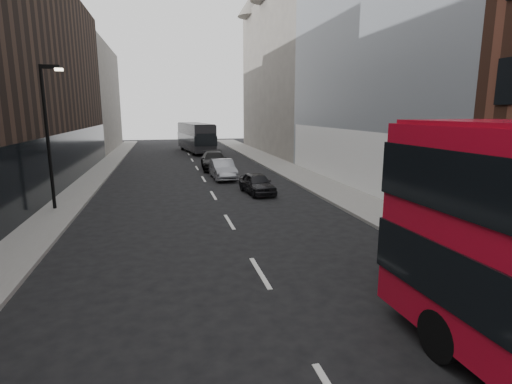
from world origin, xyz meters
TOP-DOWN VIEW (x-y plane):
  - sidewalk_right at (7.50, 25.00)m, footprint 3.00×80.00m
  - sidewalk_left at (-8.00, 25.00)m, footprint 2.00×80.00m
  - building_modern_block at (11.47, 21.00)m, footprint 5.03×22.00m
  - building_victorian at (11.38, 44.00)m, footprint 6.50×24.00m
  - building_left_mid at (-11.50, 30.00)m, footprint 5.00×24.00m
  - building_left_far at (-11.50, 52.00)m, footprint 5.00×20.00m
  - street_lamp at (-8.22, 18.00)m, footprint 1.06×0.22m
  - grey_bus at (1.04, 46.06)m, footprint 3.96×11.13m
  - car_a at (2.70, 20.00)m, footprint 1.89×3.86m
  - car_b at (1.43, 25.87)m, footprint 1.68×4.45m
  - car_c at (1.41, 30.93)m, footprint 2.33×5.33m

SIDE VIEW (x-z plane):
  - sidewalk_right at x=7.50m, z-range 0.00..0.15m
  - sidewalk_left at x=-8.00m, z-range 0.00..0.15m
  - car_a at x=2.70m, z-range 0.00..1.27m
  - car_b at x=1.43m, z-range 0.00..1.45m
  - car_c at x=1.41m, z-range 0.00..1.52m
  - grey_bus at x=1.04m, z-range 0.13..3.66m
  - street_lamp at x=-8.22m, z-range 0.68..7.68m
  - building_left_far at x=-11.50m, z-range 0.00..13.00m
  - building_left_mid at x=-11.50m, z-range 0.00..14.00m
  - building_victorian at x=11.38m, z-range -0.84..20.16m
  - building_modern_block at x=11.47m, z-range -0.10..19.90m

